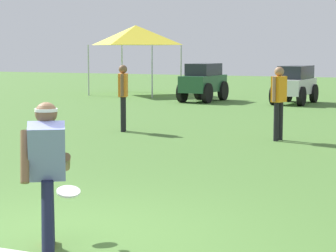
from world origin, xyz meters
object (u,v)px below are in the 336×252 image
(parked_car_slot_a, at_px, (203,81))
(event_tent, at_px, (136,35))
(teammate_near_sideline, at_px, (279,96))
(parked_car_slot_b, at_px, (295,83))
(frisbee_thrower, at_px, (47,170))
(frisbee_in_flight, at_px, (68,192))
(teammate_midfield, at_px, (123,92))

(parked_car_slot_a, distance_m, event_tent, 4.94)
(teammate_near_sideline, height_order, parked_car_slot_b, teammate_near_sideline)
(frisbee_thrower, xyz_separation_m, parked_car_slot_b, (-1.92, 17.99, -0.08))
(frisbee_in_flight, relative_size, teammate_midfield, 0.22)
(frisbee_thrower, xyz_separation_m, frisbee_in_flight, (-0.13, 0.56, -0.33))
(frisbee_thrower, relative_size, parked_car_slot_b, 0.59)
(frisbee_thrower, bearing_deg, parked_car_slot_b, 96.10)
(teammate_near_sideline, relative_size, event_tent, 0.51)
(teammate_midfield, bearing_deg, parked_car_slot_b, 79.26)
(frisbee_in_flight, relative_size, teammate_near_sideline, 0.22)
(frisbee_in_flight, bearing_deg, teammate_near_sideline, 89.05)
(frisbee_in_flight, xyz_separation_m, event_tent, (-9.12, 19.38, 2.04))
(parked_car_slot_a, xyz_separation_m, event_tent, (-3.99, 2.32, 1.77))
(teammate_midfield, bearing_deg, teammate_near_sideline, -0.50)
(frisbee_in_flight, height_order, event_tent, event_tent)
(frisbee_in_flight, bearing_deg, parked_car_slot_b, 95.86)
(teammate_midfield, height_order, parked_car_slot_a, teammate_midfield)
(frisbee_thrower, xyz_separation_m, teammate_near_sideline, (-0.00, 8.43, 0.14))
(frisbee_in_flight, xyz_separation_m, parked_car_slot_a, (-5.14, 17.06, 0.27))
(frisbee_thrower, bearing_deg, teammate_near_sideline, 90.03)
(frisbee_in_flight, height_order, teammate_near_sideline, teammate_near_sideline)
(frisbee_thrower, distance_m, frisbee_in_flight, 0.67)
(parked_car_slot_a, relative_size, event_tent, 0.77)
(parked_car_slot_a, bearing_deg, event_tent, 149.79)
(parked_car_slot_a, relative_size, parked_car_slot_b, 0.98)
(teammate_near_sideline, bearing_deg, event_tent, 128.80)
(frisbee_in_flight, bearing_deg, frisbee_thrower, -76.46)
(teammate_near_sideline, bearing_deg, parked_car_slot_b, 101.35)
(teammate_near_sideline, bearing_deg, frisbee_thrower, -89.97)
(frisbee_thrower, relative_size, parked_car_slot_a, 0.60)
(frisbee_thrower, distance_m, teammate_midfield, 9.25)
(parked_car_slot_a, bearing_deg, frisbee_in_flight, -73.24)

